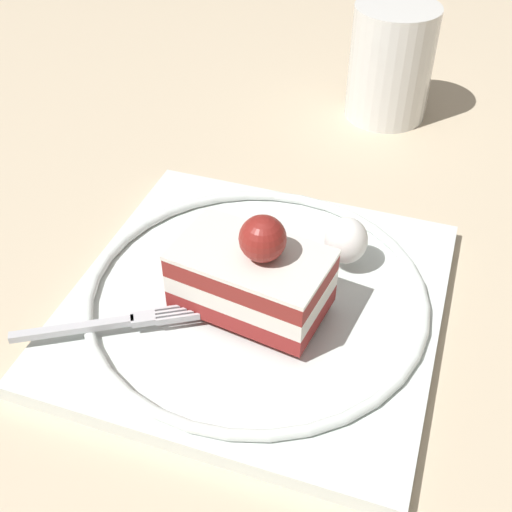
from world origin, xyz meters
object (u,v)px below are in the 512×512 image
Objects in this scene: fork at (112,323)px; dessert_plate at (256,299)px; drink_glass_near at (390,68)px; whipped_cream_dollop at (346,240)px; cake_slice at (252,275)px.

dessert_plate is at bearing -130.34° from fork.
fork is at bearing 83.85° from drink_glass_near.
whipped_cream_dollop is 0.36× the size of fork.
fork is at bearing 52.11° from whipped_cream_dollop.
drink_glass_near is at bearing -96.15° from fork.
dessert_plate is 2.89× the size of cake_slice.
cake_slice is 0.10m from fork.
fork is 0.39m from drink_glass_near.
dessert_plate is at bearing 94.21° from drink_glass_near.
whipped_cream_dollop is 0.17m from fork.
cake_slice is at bearing -137.74° from fork.
dessert_plate is at bearing 55.53° from whipped_cream_dollop.
fork reaches higher than dessert_plate.
drink_glass_near reaches higher than whipped_cream_dollop.
whipped_cream_dollop is 0.26m from drink_glass_near.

